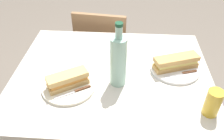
{
  "coord_description": "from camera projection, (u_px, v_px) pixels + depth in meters",
  "views": [
    {
      "loc": [
        -0.07,
        0.96,
        1.55
      ],
      "look_at": [
        0.0,
        0.0,
        0.79
      ],
      "focal_mm": 38.14,
      "sensor_mm": 36.0,
      "label": 1
    }
  ],
  "objects": [
    {
      "name": "dining_table",
      "position": [
        112.0,
        91.0,
        1.32
      ],
      "size": [
        1.02,
        0.85,
        0.77
      ],
      "color": "beige",
      "rests_on": "ground"
    },
    {
      "name": "chair_near",
      "position": [
        103.0,
        51.0,
        1.91
      ],
      "size": [
        0.44,
        0.44,
        0.85
      ],
      "color": "#936B47",
      "rests_on": "ground"
    },
    {
      "name": "plate_near",
      "position": [
        175.0,
        68.0,
        1.26
      ],
      "size": [
        0.26,
        0.26,
        0.01
      ],
      "primitive_type": "cylinder",
      "color": "white",
      "rests_on": "dining_table"
    },
    {
      "name": "baguette_sandwich_near",
      "position": [
        176.0,
        62.0,
        1.24
      ],
      "size": [
        0.24,
        0.14,
        0.07
      ],
      "color": "tan",
      "rests_on": "plate_near"
    },
    {
      "name": "knife_near",
      "position": [
        183.0,
        73.0,
        1.21
      ],
      "size": [
        0.17,
        0.07,
        0.01
      ],
      "color": "silver",
      "rests_on": "plate_near"
    },
    {
      "name": "plate_far",
      "position": [
        69.0,
        86.0,
        1.15
      ],
      "size": [
        0.26,
        0.26,
        0.01
      ],
      "primitive_type": "cylinder",
      "color": "silver",
      "rests_on": "dining_table"
    },
    {
      "name": "baguette_sandwich_far",
      "position": [
        68.0,
        80.0,
        1.13
      ],
      "size": [
        0.2,
        0.16,
        0.07
      ],
      "color": "tan",
      "rests_on": "plate_far"
    },
    {
      "name": "knife_far",
      "position": [
        75.0,
        91.0,
        1.11
      ],
      "size": [
        0.16,
        0.1,
        0.01
      ],
      "color": "silver",
      "rests_on": "plate_far"
    },
    {
      "name": "water_bottle",
      "position": [
        118.0,
        61.0,
        1.1
      ],
      "size": [
        0.08,
        0.08,
        0.33
      ],
      "color": "#99C6B7",
      "rests_on": "dining_table"
    },
    {
      "name": "beer_glass",
      "position": [
        213.0,
        103.0,
        0.99
      ],
      "size": [
        0.07,
        0.07,
        0.13
      ],
      "primitive_type": "cylinder",
      "color": "gold",
      "rests_on": "dining_table"
    }
  ]
}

